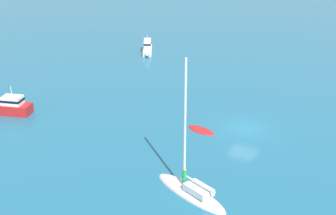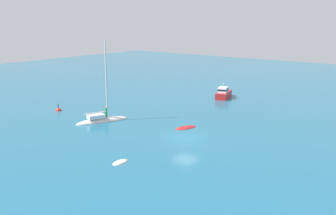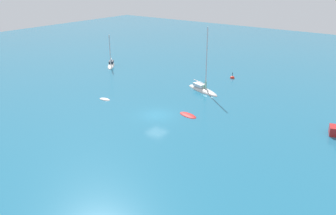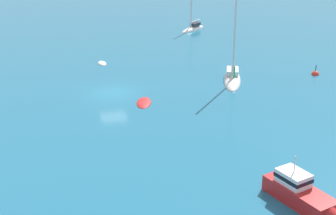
% 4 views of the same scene
% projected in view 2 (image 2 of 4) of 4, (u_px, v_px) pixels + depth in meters
% --- Properties ---
extents(ground_plane, '(160.00, 160.00, 0.00)m').
position_uv_depth(ground_plane, '(186.00, 138.00, 44.51)').
color(ground_plane, '#1E607F').
extents(motor_cruiser, '(5.98, 3.08, 2.87)m').
position_uv_depth(motor_cruiser, '(224.00, 93.00, 66.05)').
color(motor_cruiser, '#B21E1E').
rests_on(motor_cruiser, ground).
extents(tender, '(3.14, 2.03, 0.34)m').
position_uv_depth(tender, '(186.00, 128.00, 48.46)').
color(tender, '#B21E1E').
rests_on(tender, ground).
extents(sloop, '(7.04, 4.00, 10.46)m').
position_uv_depth(sloop, '(102.00, 120.00, 51.31)').
color(sloop, silver).
rests_on(sloop, ground).
extents(dinghy, '(1.89, 1.03, 0.38)m').
position_uv_depth(dinghy, '(120.00, 163.00, 37.06)').
color(dinghy, silver).
rests_on(dinghy, ground).
extents(channel_buoy, '(0.80, 0.80, 1.42)m').
position_uv_depth(channel_buoy, '(59.00, 111.00, 57.10)').
color(channel_buoy, red).
rests_on(channel_buoy, ground).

